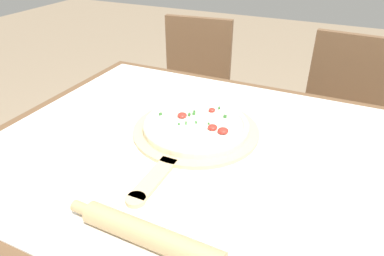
# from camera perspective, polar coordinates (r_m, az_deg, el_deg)

# --- Properties ---
(dining_table) EXTENTS (1.28, 1.05, 0.76)m
(dining_table) POSITION_cam_1_polar(r_m,az_deg,el_deg) (1.07, 0.88, -7.92)
(dining_table) COLOR brown
(dining_table) RESTS_ON ground_plane
(towel_cloth) EXTENTS (1.20, 0.97, 0.00)m
(towel_cloth) POSITION_cam_1_polar(r_m,az_deg,el_deg) (1.01, 0.93, -3.24)
(towel_cloth) COLOR silver
(towel_cloth) RESTS_ON dining_table
(pizza_peel) EXTENTS (0.39, 0.57, 0.01)m
(pizza_peel) POSITION_cam_1_polar(r_m,az_deg,el_deg) (1.06, 0.28, -0.80)
(pizza_peel) COLOR #D6B784
(pizza_peel) RESTS_ON towel_cloth
(pizza) EXTENTS (0.33, 0.33, 0.04)m
(pizza) POSITION_cam_1_polar(r_m,az_deg,el_deg) (1.06, 0.70, 0.52)
(pizza) COLOR beige
(pizza) RESTS_ON pizza_peel
(rolling_pin) EXTENTS (0.40, 0.06, 0.05)m
(rolling_pin) POSITION_cam_1_polar(r_m,az_deg,el_deg) (0.72, -6.83, -17.47)
(rolling_pin) COLOR tan
(rolling_pin) RESTS_ON towel_cloth
(chair_left) EXTENTS (0.44, 0.44, 0.90)m
(chair_left) POSITION_cam_1_polar(r_m,az_deg,el_deg) (1.97, 0.19, 6.71)
(chair_left) COLOR brown
(chair_left) RESTS_ON ground_plane
(chair_right) EXTENTS (0.43, 0.43, 0.90)m
(chair_right) POSITION_cam_1_polar(r_m,az_deg,el_deg) (1.83, 23.30, 1.93)
(chair_right) COLOR brown
(chair_right) RESTS_ON ground_plane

